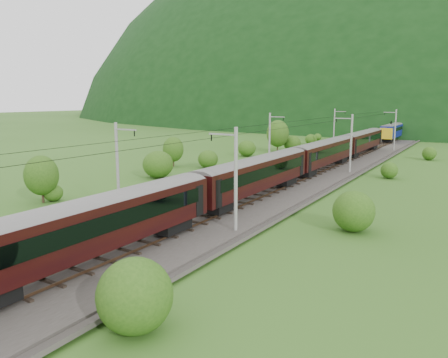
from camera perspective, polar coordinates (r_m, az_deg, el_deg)
The scene contains 15 objects.
ground at distance 37.68m, azimuth -6.73°, elevation -5.61°, with size 600.00×600.00×0.00m, color #325A1C.
railbed at distance 45.66m, azimuth 1.01°, elevation -2.50°, with size 14.00×220.00×0.30m, color #38332D.
track_left at distance 46.84m, azimuth -1.52°, elevation -1.89°, with size 2.40×220.00×0.27m.
track_right at distance 44.48m, azimuth 3.68°, elevation -2.58°, with size 2.40×220.00×0.27m.
catenary_left at distance 67.10m, azimuth 6.03°, elevation 5.36°, with size 2.54×192.28×8.00m.
catenary_right at distance 62.87m, azimuth 16.19°, elevation 4.67°, with size 2.54×192.28×8.00m.
overhead_wires at distance 44.62m, azimuth 1.04°, elevation 6.23°, with size 4.83×198.00×0.03m.
mountain_main at distance 289.48m, azimuth 27.10°, elevation 7.26°, with size 504.00×360.00×244.00m, color black.
mountain_ridge at distance 358.14m, azimuth 7.98°, elevation 8.69°, with size 336.00×280.00×132.00m, color black.
train at distance 53.99m, azimuth 9.27°, elevation 2.83°, with size 2.80×133.86×4.86m.
hazard_post_near at distance 93.52m, azimuth 16.87°, elevation 4.31°, with size 0.17×0.17×1.62m, color red.
hazard_post_far at distance 63.04m, azimuth 10.26°, elevation 1.82°, with size 0.17×0.17×1.62m, color red.
signal at distance 64.95m, azimuth 7.69°, elevation 2.45°, with size 0.22×0.22×1.96m.
vegetation_left at distance 63.07m, azimuth -4.37°, elevation 3.04°, with size 11.68×144.66×6.28m.
vegetation_right at distance 31.49m, azimuth 10.09°, elevation -6.35°, with size 7.63×93.10×3.11m.
Camera 1 is at (22.45, -28.42, 10.38)m, focal length 35.00 mm.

